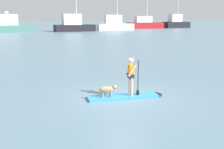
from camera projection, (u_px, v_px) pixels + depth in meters
name	position (u px, v px, depth m)	size (l,w,h in m)	color
ground_plane	(123.00, 98.00, 12.68)	(400.00, 400.00, 0.00)	slate
paddleboard	(128.00, 96.00, 12.72)	(3.58, 1.64, 0.10)	#338CD8
person_paddler	(131.00, 74.00, 12.54)	(0.66, 0.56, 1.71)	tan
dog	(108.00, 89.00, 12.41)	(1.09, 0.40, 0.52)	#997A51
moored_boat_outer	(10.00, 25.00, 64.83)	(10.72, 4.48, 4.75)	#3F7266
moored_boat_far_starboard	(74.00, 25.00, 67.07)	(10.03, 4.13, 11.02)	black
moored_boat_center	(115.00, 24.00, 73.09)	(9.95, 4.93, 12.56)	silver
moored_boat_far_port	(145.00, 24.00, 82.75)	(11.23, 5.46, 11.94)	maroon
moored_boat_port	(176.00, 23.00, 87.18)	(8.59, 4.51, 9.12)	black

